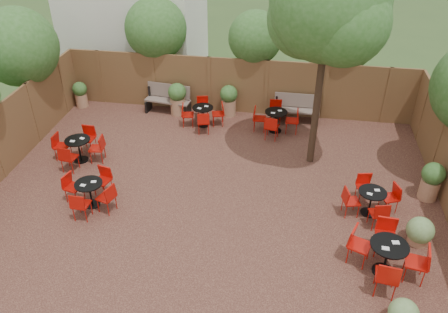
# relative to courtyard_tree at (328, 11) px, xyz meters

# --- Properties ---
(ground) EXTENTS (80.00, 80.00, 0.00)m
(ground) POSITION_rel_courtyard_tree_xyz_m (-2.57, -2.16, -4.46)
(ground) COLOR #354F23
(ground) RESTS_ON ground
(courtyard_paving) EXTENTS (12.00, 10.00, 0.02)m
(courtyard_paving) POSITION_rel_courtyard_tree_xyz_m (-2.57, -2.16, -4.45)
(courtyard_paving) COLOR #361916
(courtyard_paving) RESTS_ON ground
(fence_back) EXTENTS (12.00, 0.08, 2.00)m
(fence_back) POSITION_rel_courtyard_tree_xyz_m (-2.57, 2.84, -3.46)
(fence_back) COLOR brown
(fence_back) RESTS_ON ground
(overhang_foliage) EXTENTS (15.76, 10.61, 2.49)m
(overhang_foliage) POSITION_rel_courtyard_tree_xyz_m (-4.13, 0.33, -1.77)
(overhang_foliage) COLOR #2A561C
(overhang_foliage) RESTS_ON ground
(courtyard_tree) EXTENTS (3.03, 2.97, 6.11)m
(courtyard_tree) POSITION_rel_courtyard_tree_xyz_m (0.00, 0.00, 0.00)
(courtyard_tree) COLOR black
(courtyard_tree) RESTS_ON courtyard_paving
(park_bench_left) EXTENTS (1.65, 0.73, 0.99)m
(park_bench_left) POSITION_rel_courtyard_tree_xyz_m (-4.99, 2.47, -3.93)
(park_bench_left) COLOR brown
(park_bench_left) RESTS_ON courtyard_paving
(park_bench_right) EXTENTS (1.54, 0.51, 0.95)m
(park_bench_right) POSITION_rel_courtyard_tree_xyz_m (-0.48, 2.47, -3.95)
(park_bench_right) COLOR brown
(park_bench_right) RESTS_ON courtyard_paving
(bistro_tables) EXTENTS (9.93, 7.39, 0.92)m
(bistro_tables) POSITION_rel_courtyard_tree_xyz_m (-2.14, -1.38, -4.02)
(bistro_tables) COLOR black
(bistro_tables) RESTS_ON courtyard_paving
(planters) EXTENTS (11.85, 4.45, 1.15)m
(planters) POSITION_rel_courtyard_tree_xyz_m (-2.79, 1.47, -3.85)
(planters) COLOR #9E6E4F
(planters) RESTS_ON courtyard_paving
(low_shrubs) EXTENTS (1.65, 4.05, 0.68)m
(low_shrubs) POSITION_rel_courtyard_tree_xyz_m (1.94, -4.89, -4.13)
(low_shrubs) COLOR #9E6E4F
(low_shrubs) RESTS_ON courtyard_paving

